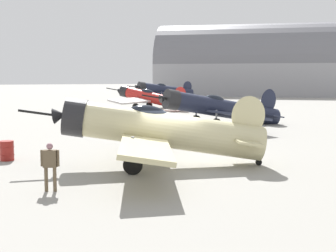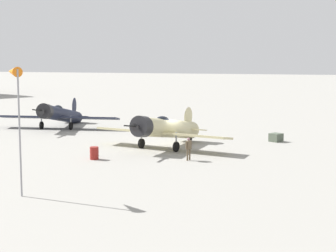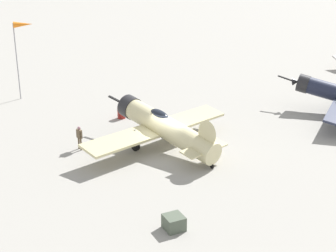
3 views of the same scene
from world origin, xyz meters
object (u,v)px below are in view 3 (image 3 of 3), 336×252
airplane_foreground (163,126)px  equipment_crate (174,223)px  fuel_drum (121,113)px  ground_crew_mechanic (79,136)px  windsock_mast (22,29)px

airplane_foreground → equipment_crate: size_ratio=9.03×
airplane_foreground → fuel_drum: airplane_foreground is taller
airplane_foreground → ground_crew_mechanic: 5.80m
windsock_mast → equipment_crate: bearing=-26.5°
equipment_crate → airplane_foreground: bearing=126.8°
ground_crew_mechanic → windsock_mast: size_ratio=0.24×
airplane_foreground → fuel_drum: 7.38m
ground_crew_mechanic → equipment_crate: 12.19m
ground_crew_mechanic → fuel_drum: 7.01m
fuel_drum → equipment_crate: bearing=-43.1°
ground_crew_mechanic → fuel_drum: ground_crew_mechanic is taller
airplane_foreground → windsock_mast: bearing=2.6°
airplane_foreground → windsock_mast: size_ratio=1.72×
windsock_mast → airplane_foreground: bearing=-10.6°
airplane_foreground → equipment_crate: bearing=140.0°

